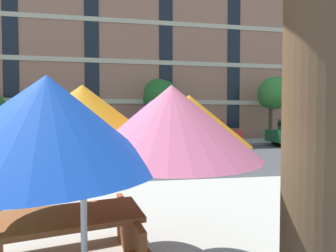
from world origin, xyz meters
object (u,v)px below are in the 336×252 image
Objects in this scene: street_tree_middle at (160,97)px; picnic_table at (62,240)px; sedan_red at (203,133)px; patio_umbrella at (83,120)px; sedan_green at (302,132)px; street_tree_right at (273,95)px; pickup_gray_midblock at (98,132)px.

street_tree_middle is 15.96m from picnic_table.
sedan_red is at bearing -55.18° from street_tree_middle.
sedan_green is at bearing 47.04° from patio_umbrella.
street_tree_middle is 2.32× the size of picnic_table.
street_tree_right reaches higher than street_tree_middle.
pickup_gray_midblock reaches higher than sedan_green.
street_tree_right is at bearing 53.63° from patio_umbrella.
sedan_red and sedan_green have the same top height.
sedan_green is 2.12× the size of picnic_table.
street_tree_right is 19.63m from picnic_table.
patio_umbrella is 1.55m from picnic_table.
picnic_table is at bearing -85.04° from pickup_gray_midblock.
pickup_gray_midblock is 1.16× the size of sedan_red.
sedan_green is at bearing 0.00° from sedan_red.
patio_umbrella reaches higher than sedan_red.
street_tree_middle is at bearing 80.44° from patio_umbrella.
picnic_table is (-12.18, -12.11, -0.46)m from sedan_green.
street_tree_right reaches higher than pickup_gray_midblock.
street_tree_right is (13.04, 3.10, 2.68)m from pickup_gray_midblock.
pickup_gray_midblock is 13.23m from sedan_green.
street_tree_right is at bearing 13.37° from pickup_gray_midblock.
pickup_gray_midblock reaches higher than sedan_red.
patio_umbrella is at bearing -111.39° from sedan_red.
pickup_gray_midblock is 1.00× the size of street_tree_right.
sedan_green is at bearing -0.00° from pickup_gray_midblock.
street_tree_right reaches higher than patio_umbrella.
patio_umbrella is 1.54× the size of picnic_table.
pickup_gray_midblock is at bearing 180.00° from sedan_green.
sedan_red is 13.24m from picnic_table.
patio_umbrella is (-11.64, -15.80, -1.83)m from street_tree_right.
street_tree_middle is at bearing 160.24° from sedan_green.
sedan_red is 2.12× the size of picnic_table.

